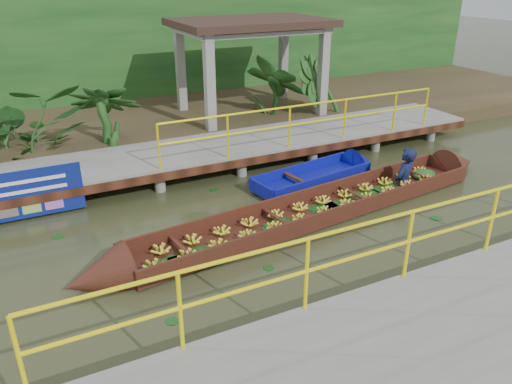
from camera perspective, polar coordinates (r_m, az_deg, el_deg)
name	(u,v)px	position (r m, az deg, el deg)	size (l,w,h in m)	color
ground	(254,234)	(9.36, -0.20, -4.80)	(80.00, 80.00, 0.00)	#2A3018
land_strip	(146,121)	(15.87, -12.42, 7.89)	(30.00, 8.00, 0.45)	#35281A
far_dock	(192,154)	(12.07, -7.38, 4.35)	(16.00, 2.06, 1.66)	slate
near_dock	(476,342)	(7.01, 23.88, -15.45)	(18.00, 2.40, 1.73)	slate
pavilion	(251,33)	(15.25, -0.63, 17.75)	(4.40, 3.00, 3.00)	slate
foliage_backdrop	(122,51)	(17.89, -15.10, 15.29)	(30.00, 0.80, 4.00)	#143F16
vendor_boat	(332,201)	(10.22, 8.63, -0.98)	(9.91, 2.11, 2.15)	#39180F
moored_blue_boat	(337,170)	(12.02, 9.28, 2.45)	(3.47, 1.39, 0.80)	#0C1188
tropical_plants	(98,116)	(13.21, -17.65, 8.24)	(14.12, 1.12, 1.40)	#143F16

